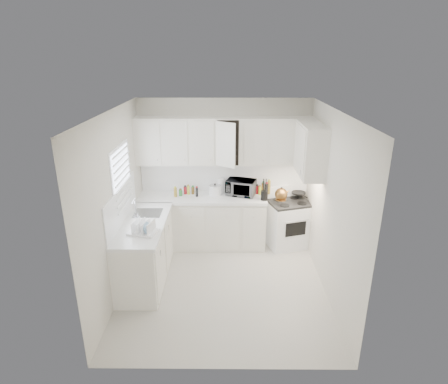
{
  "coord_description": "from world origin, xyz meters",
  "views": [
    {
      "loc": [
        0.04,
        -4.82,
        3.29
      ],
      "look_at": [
        0.0,
        0.7,
        1.25
      ],
      "focal_mm": 30.07,
      "sensor_mm": 36.0,
      "label": 1
    }
  ],
  "objects_px": {
    "stove": "(289,218)",
    "tea_kettle": "(281,193)",
    "rice_cooker": "(215,189)",
    "dish_rack": "(143,226)",
    "microwave": "(241,186)",
    "utensil_crock": "(264,189)"
  },
  "relations": [
    {
      "from": "tea_kettle",
      "to": "microwave",
      "type": "xyz_separation_m",
      "value": [
        -0.68,
        0.24,
        0.05
      ]
    },
    {
      "from": "stove",
      "to": "dish_rack",
      "type": "xyz_separation_m",
      "value": [
        -2.26,
        -1.44,
        0.51
      ]
    },
    {
      "from": "tea_kettle",
      "to": "utensil_crock",
      "type": "height_order",
      "value": "utensil_crock"
    },
    {
      "from": "microwave",
      "to": "tea_kettle",
      "type": "bearing_deg",
      "value": -2.13
    },
    {
      "from": "stove",
      "to": "rice_cooker",
      "type": "height_order",
      "value": "rice_cooker"
    },
    {
      "from": "microwave",
      "to": "rice_cooker",
      "type": "xyz_separation_m",
      "value": [
        -0.46,
        -0.02,
        -0.06
      ]
    },
    {
      "from": "tea_kettle",
      "to": "dish_rack",
      "type": "height_order",
      "value": "tea_kettle"
    },
    {
      "from": "stove",
      "to": "microwave",
      "type": "height_order",
      "value": "microwave"
    },
    {
      "from": "rice_cooker",
      "to": "dish_rack",
      "type": "distance_m",
      "value": 1.78
    },
    {
      "from": "stove",
      "to": "tea_kettle",
      "type": "bearing_deg",
      "value": -155.29
    },
    {
      "from": "utensil_crock",
      "to": "dish_rack",
      "type": "height_order",
      "value": "utensil_crock"
    },
    {
      "from": "dish_rack",
      "to": "tea_kettle",
      "type": "bearing_deg",
      "value": 45.93
    },
    {
      "from": "tea_kettle",
      "to": "utensil_crock",
      "type": "relative_size",
      "value": 0.69
    },
    {
      "from": "stove",
      "to": "rice_cooker",
      "type": "xyz_separation_m",
      "value": [
        -1.31,
        0.06,
        0.51
      ]
    },
    {
      "from": "dish_rack",
      "to": "stove",
      "type": "bearing_deg",
      "value": 46.82
    },
    {
      "from": "microwave",
      "to": "utensil_crock",
      "type": "height_order",
      "value": "utensil_crock"
    },
    {
      "from": "microwave",
      "to": "dish_rack",
      "type": "xyz_separation_m",
      "value": [
        -1.41,
        -1.52,
        -0.06
      ]
    },
    {
      "from": "microwave",
      "to": "rice_cooker",
      "type": "bearing_deg",
      "value": -160.2
    },
    {
      "from": "microwave",
      "to": "rice_cooker",
      "type": "relative_size",
      "value": 2.31
    },
    {
      "from": "tea_kettle",
      "to": "microwave",
      "type": "height_order",
      "value": "microwave"
    },
    {
      "from": "stove",
      "to": "utensil_crock",
      "type": "bearing_deg",
      "value": -176.2
    },
    {
      "from": "rice_cooker",
      "to": "utensil_crock",
      "type": "relative_size",
      "value": 0.55
    }
  ]
}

